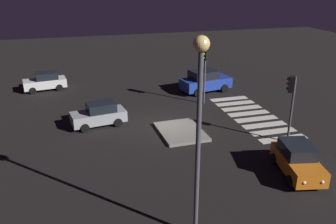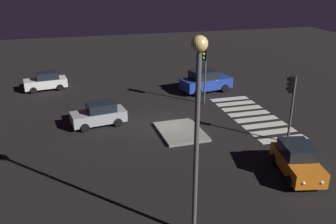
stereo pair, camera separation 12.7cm
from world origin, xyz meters
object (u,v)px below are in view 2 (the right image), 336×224
(traffic_light_east, at_px, (205,62))
(traffic_light_south, at_px, (291,93))
(car_blue, at_px, (206,81))
(car_white, at_px, (46,81))
(car_silver, at_px, (99,114))
(car_orange, at_px, (297,160))
(traffic_island, at_px, (181,132))
(street_lamp, at_px, (197,109))

(traffic_light_east, relative_size, traffic_light_south, 1.09)
(traffic_light_south, bearing_deg, car_blue, -49.48)
(car_blue, distance_m, car_white, 14.24)
(traffic_light_east, distance_m, traffic_light_south, 8.24)
(traffic_light_east, bearing_deg, car_silver, -27.75)
(car_silver, distance_m, traffic_light_east, 9.04)
(car_white, relative_size, car_orange, 0.97)
(car_silver, relative_size, traffic_light_east, 0.84)
(traffic_island, height_order, traffic_light_east, traffic_light_east)
(traffic_island, relative_size, car_blue, 0.81)
(car_silver, height_order, car_orange, car_orange)
(car_silver, height_order, street_lamp, street_lamp)
(car_silver, bearing_deg, traffic_light_south, 142.99)
(car_silver, bearing_deg, car_white, -76.80)
(car_white, relative_size, traffic_light_south, 0.91)
(car_silver, bearing_deg, car_orange, 125.88)
(traffic_island, relative_size, car_silver, 0.98)
(car_blue, bearing_deg, car_silver, -162.78)
(car_white, bearing_deg, traffic_island, 117.78)
(car_orange, relative_size, street_lamp, 0.50)
(car_silver, height_order, traffic_light_east, traffic_light_east)
(traffic_island, xyz_separation_m, traffic_light_south, (-3.01, -5.82, 3.09))
(street_lamp, bearing_deg, traffic_island, -14.39)
(traffic_island, xyz_separation_m, street_lamp, (-9.53, 2.44, 5.27))
(car_orange, bearing_deg, car_white, -133.13)
(traffic_light_south, bearing_deg, street_lamp, 73.11)
(street_lamp, bearing_deg, traffic_light_south, -51.76)
(car_orange, bearing_deg, car_blue, -170.13)
(traffic_light_south, distance_m, street_lamp, 10.75)
(car_orange, xyz_separation_m, traffic_light_east, (11.36, 0.81, 2.65))
(car_orange, distance_m, traffic_light_east, 11.69)
(car_blue, distance_m, traffic_light_south, 11.16)
(car_white, xyz_separation_m, traffic_light_east, (-7.34, -12.22, 2.67))
(traffic_light_south, bearing_deg, traffic_light_east, -38.01)
(traffic_island, xyz_separation_m, car_blue, (7.87, -4.75, 0.86))
(car_orange, bearing_deg, traffic_island, -135.07)
(car_white, relative_size, street_lamp, 0.48)
(car_orange, height_order, traffic_light_east, traffic_light_east)
(traffic_island, distance_m, traffic_light_east, 6.82)
(car_blue, xyz_separation_m, car_white, (4.33, 13.56, -0.17))
(car_blue, relative_size, traffic_light_south, 1.11)
(car_blue, height_order, traffic_light_east, traffic_light_east)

